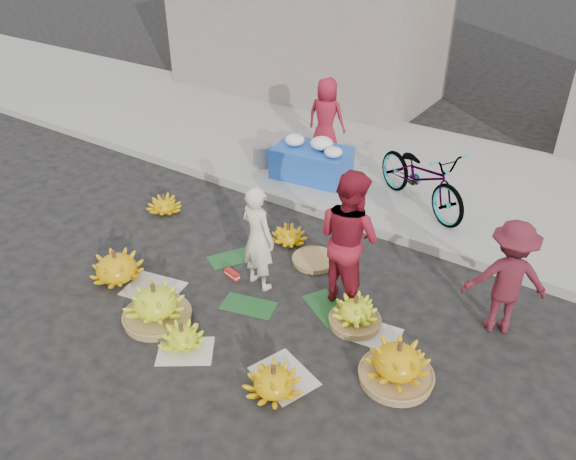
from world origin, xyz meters
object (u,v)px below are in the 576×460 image
Objects in this scene: vendor_cream at (258,238)px; bicycle at (422,176)px; banana_bunch_0 at (116,266)px; banana_bunch_4 at (398,364)px; flower_table at (312,161)px.

vendor_cream is 0.72× the size of bicycle.
banana_bunch_4 is at bearing 6.37° from banana_bunch_0.
banana_bunch_4 is at bearing -54.08° from flower_table.
flower_table is (-0.95, 2.78, -0.27)m from vendor_cream.
vendor_cream reaches higher than flower_table.
vendor_cream is at bearing -168.94° from bicycle.
flower_table is at bearing 80.59° from banana_bunch_0.
banana_bunch_4 is at bearing 177.86° from vendor_cream.
bicycle is (2.52, 3.77, 0.43)m from banana_bunch_0.
bicycle is (0.95, 2.83, -0.06)m from vendor_cream.
bicycle reaches higher than flower_table.
banana_bunch_4 reaches higher than banana_bunch_0.
bicycle is at bearing -96.77° from vendor_cream.
bicycle reaches higher than banana_bunch_4.
banana_bunch_4 is 0.57× the size of flower_table.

